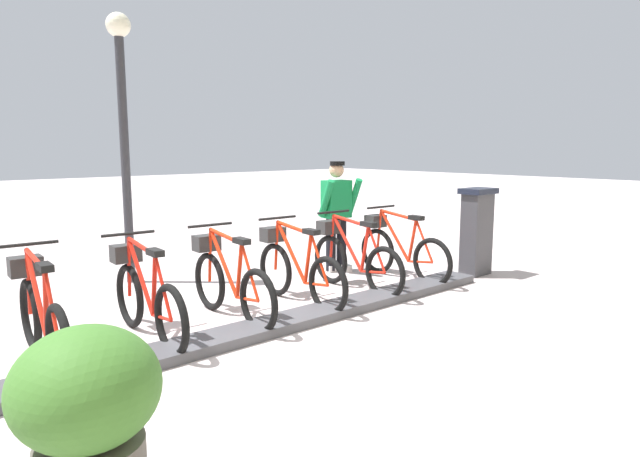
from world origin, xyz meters
name	(u,v)px	position (x,y,z in m)	size (l,w,h in m)	color
ground_plane	(278,329)	(0.00, 0.00, 0.00)	(60.00, 60.00, 0.00)	#BDAEAE
dock_rail_base	(278,324)	(0.00, 0.00, 0.05)	(0.44, 6.48, 0.10)	#47474C
payment_kiosk	(476,230)	(0.05, -3.68, 0.67)	(0.36, 0.52, 1.28)	#38383D
bike_docked_0	(400,249)	(0.62, -2.64, 0.43)	(1.72, 0.54, 1.02)	black
bike_docked_1	(352,258)	(0.62, -1.70, 0.43)	(1.72, 0.54, 1.02)	black
bike_docked_2	(296,268)	(0.62, -0.75, 0.43)	(1.72, 0.54, 1.02)	black
bike_docked_3	(229,281)	(0.62, 0.20, 0.43)	(1.72, 0.54, 1.02)	black
bike_docked_4	(146,296)	(0.62, 1.14, 0.43)	(1.72, 0.54, 1.02)	black
bike_docked_5	(41,316)	(0.62, 2.09, 0.43)	(1.72, 0.54, 1.02)	black
worker_near_rack	(337,212)	(1.57, -2.29, 0.91)	(0.50, 0.65, 1.66)	white
lamp_post	(122,107)	(2.97, 0.33, 2.40)	(0.32, 0.32, 3.62)	#2D2D33
planter_bush	(88,408)	(-1.62, 2.44, 0.54)	(0.76, 0.76, 0.97)	#59544C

